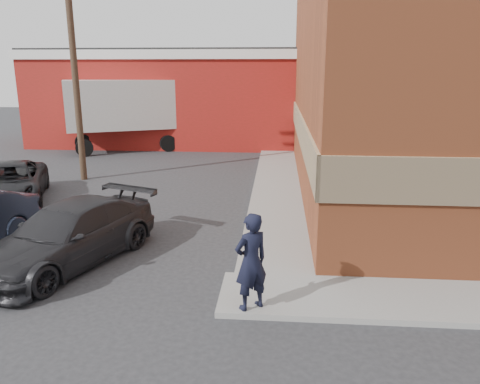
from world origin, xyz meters
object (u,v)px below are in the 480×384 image
(man, at_px, (251,262))
(warehouse, at_px, (174,96))
(suv_a, at_px, (10,183))
(box_truck, at_px, (137,110))
(suv_b, at_px, (69,235))
(utility_pole, at_px, (74,63))

(man, bearing_deg, warehouse, -110.07)
(suv_a, height_order, box_truck, box_truck)
(man, relative_size, suv_b, 0.38)
(utility_pole, height_order, box_truck, utility_pole)
(warehouse, height_order, suv_b, warehouse)
(warehouse, bearing_deg, utility_pole, -97.77)
(man, height_order, suv_a, man)
(box_truck, bearing_deg, suv_a, -121.61)
(utility_pole, height_order, suv_a, utility_pole)
(man, distance_m, box_truck, 19.39)
(suv_a, bearing_deg, man, -60.91)
(man, height_order, suv_b, man)
(utility_pole, height_order, man, utility_pole)
(utility_pole, relative_size, man, 4.78)
(suv_a, bearing_deg, box_truck, 60.42)
(warehouse, bearing_deg, box_truck, -109.07)
(warehouse, relative_size, suv_b, 3.32)
(warehouse, xyz_separation_m, box_truck, (-1.27, -3.69, -0.55))
(suv_b, relative_size, box_truck, 0.60)
(man, height_order, box_truck, box_truck)
(man, bearing_deg, suv_b, -60.74)
(warehouse, relative_size, man, 8.65)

